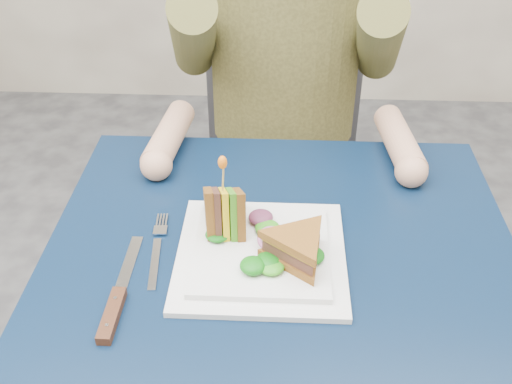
{
  "coord_description": "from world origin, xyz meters",
  "views": [
    {
      "loc": [
        -0.01,
        -0.68,
        1.36
      ],
      "look_at": [
        -0.04,
        0.07,
        0.82
      ],
      "focal_mm": 42.0,
      "sensor_mm": 36.0,
      "label": 1
    }
  ],
  "objects_px": {
    "table": "(280,302)",
    "sandwich_upright": "(224,212)",
    "diner": "(286,12)",
    "plate": "(261,253)",
    "fork": "(157,251)",
    "knife": "(115,305)",
    "chair": "(282,135)",
    "sandwich_flat": "(298,248)"
  },
  "relations": [
    {
      "from": "table",
      "to": "sandwich_upright",
      "type": "xyz_separation_m",
      "value": [
        -0.09,
        0.06,
        0.13
      ]
    },
    {
      "from": "diner",
      "to": "plate",
      "type": "relative_size",
      "value": 2.87
    },
    {
      "from": "sandwich_upright",
      "to": "fork",
      "type": "distance_m",
      "value": 0.12
    },
    {
      "from": "table",
      "to": "knife",
      "type": "xyz_separation_m",
      "value": [
        -0.23,
        -0.1,
        0.09
      ]
    },
    {
      "from": "table",
      "to": "sandwich_upright",
      "type": "bearing_deg",
      "value": 146.04
    },
    {
      "from": "sandwich_upright",
      "to": "knife",
      "type": "relative_size",
      "value": 0.61
    },
    {
      "from": "chair",
      "to": "sandwich_flat",
      "type": "xyz_separation_m",
      "value": [
        0.02,
        -0.73,
        0.23
      ]
    },
    {
      "from": "table",
      "to": "diner",
      "type": "bearing_deg",
      "value": 90.0
    },
    {
      "from": "diner",
      "to": "fork",
      "type": "distance_m",
      "value": 0.64
    },
    {
      "from": "table",
      "to": "chair",
      "type": "height_order",
      "value": "chair"
    },
    {
      "from": "chair",
      "to": "diner",
      "type": "bearing_deg",
      "value": -90.0
    },
    {
      "from": "sandwich_flat",
      "to": "sandwich_upright",
      "type": "bearing_deg",
      "value": 148.54
    },
    {
      "from": "sandwich_flat",
      "to": "sandwich_upright",
      "type": "relative_size",
      "value": 1.25
    },
    {
      "from": "plate",
      "to": "sandwich_upright",
      "type": "bearing_deg",
      "value": 142.86
    },
    {
      "from": "fork",
      "to": "knife",
      "type": "distance_m",
      "value": 0.12
    },
    {
      "from": "chair",
      "to": "diner",
      "type": "xyz_separation_m",
      "value": [
        -0.0,
        -0.11,
        0.37
      ]
    },
    {
      "from": "diner",
      "to": "knife",
      "type": "distance_m",
      "value": 0.76
    },
    {
      "from": "chair",
      "to": "plate",
      "type": "bearing_deg",
      "value": -92.55
    },
    {
      "from": "chair",
      "to": "fork",
      "type": "height_order",
      "value": "chair"
    },
    {
      "from": "plate",
      "to": "fork",
      "type": "distance_m",
      "value": 0.16
    },
    {
      "from": "sandwich_flat",
      "to": "fork",
      "type": "relative_size",
      "value": 0.94
    },
    {
      "from": "chair",
      "to": "fork",
      "type": "distance_m",
      "value": 0.75
    },
    {
      "from": "plate",
      "to": "sandwich_flat",
      "type": "bearing_deg",
      "value": -24.44
    },
    {
      "from": "plate",
      "to": "diner",
      "type": "bearing_deg",
      "value": 86.96
    },
    {
      "from": "table",
      "to": "knife",
      "type": "relative_size",
      "value": 3.39
    },
    {
      "from": "plate",
      "to": "sandwich_flat",
      "type": "xyz_separation_m",
      "value": [
        0.06,
        -0.02,
        0.04
      ]
    },
    {
      "from": "sandwich_upright",
      "to": "knife",
      "type": "xyz_separation_m",
      "value": [
        -0.14,
        -0.16,
        -0.05
      ]
    },
    {
      "from": "sandwich_flat",
      "to": "knife",
      "type": "distance_m",
      "value": 0.27
    },
    {
      "from": "diner",
      "to": "fork",
      "type": "height_order",
      "value": "diner"
    },
    {
      "from": "table",
      "to": "fork",
      "type": "relative_size",
      "value": 4.18
    },
    {
      "from": "chair",
      "to": "knife",
      "type": "distance_m",
      "value": 0.87
    },
    {
      "from": "chair",
      "to": "table",
      "type": "bearing_deg",
      "value": -90.0
    },
    {
      "from": "plate",
      "to": "knife",
      "type": "height_order",
      "value": "plate"
    },
    {
      "from": "chair",
      "to": "knife",
      "type": "relative_size",
      "value": 4.21
    },
    {
      "from": "chair",
      "to": "knife",
      "type": "height_order",
      "value": "chair"
    },
    {
      "from": "table",
      "to": "plate",
      "type": "bearing_deg",
      "value": 152.79
    },
    {
      "from": "table",
      "to": "chair",
      "type": "distance_m",
      "value": 0.73
    },
    {
      "from": "diner",
      "to": "plate",
      "type": "bearing_deg",
      "value": -93.04
    },
    {
      "from": "sandwich_upright",
      "to": "table",
      "type": "bearing_deg",
      "value": -33.96
    },
    {
      "from": "sandwich_upright",
      "to": "knife",
      "type": "distance_m",
      "value": 0.22
    },
    {
      "from": "table",
      "to": "knife",
      "type": "bearing_deg",
      "value": -157.11
    },
    {
      "from": "diner",
      "to": "sandwich_flat",
      "type": "bearing_deg",
      "value": -87.79
    }
  ]
}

